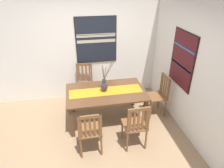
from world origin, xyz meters
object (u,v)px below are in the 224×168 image
chair_1 (90,131)px  chair_2 (158,95)px  painting_on_side_wall (182,60)px  dining_table (106,95)px  chair_3 (136,125)px  painting_on_back_wall (96,40)px  chair_0 (85,82)px  centerpiece_vase (104,86)px

chair_1 → chair_2: 1.89m
painting_on_side_wall → dining_table: bearing=170.5°
dining_table → chair_3: 1.01m
chair_3 → chair_2: bearing=48.3°
dining_table → chair_2: chair_2 is taller
chair_1 → chair_2: size_ratio=0.96×
chair_1 → painting_on_back_wall: size_ratio=0.81×
painting_on_back_wall → painting_on_side_wall: (1.55, -1.41, -0.09)m
dining_table → chair_0: chair_0 is taller
dining_table → centerpiece_vase: 0.24m
dining_table → painting_on_back_wall: painting_on_back_wall is taller
chair_1 → chair_2: (1.66, 0.91, 0.01)m
dining_table → painting_on_side_wall: bearing=-9.5°
chair_0 → chair_3: bearing=-67.0°
dining_table → painting_on_side_wall: painting_on_side_wall is taller
chair_3 → painting_on_side_wall: size_ratio=0.86×
chair_2 → painting_on_back_wall: (-1.25, 1.16, 1.01)m
centerpiece_vase → chair_0: bearing=111.6°
chair_0 → chair_1: chair_0 is taller
dining_table → chair_0: 1.00m
chair_1 → chair_2: chair_2 is taller
dining_table → painting_on_back_wall: (-0.04, 1.16, 0.89)m
dining_table → chair_0: (-0.39, 0.92, -0.12)m
centerpiece_vase → chair_1: bearing=-113.8°
dining_table → chair_0: bearing=113.3°
chair_3 → painting_on_back_wall: size_ratio=0.85×
centerpiece_vase → painting_on_side_wall: size_ratio=0.64×
painting_on_side_wall → centerpiece_vase: bearing=170.6°
painting_on_back_wall → chair_3: bearing=-78.5°
centerpiece_vase → chair_0: 1.05m
centerpiece_vase → painting_on_back_wall: bearing=90.1°
chair_0 → painting_on_back_wall: painting_on_back_wall is taller
chair_2 → chair_3: same height
centerpiece_vase → painting_on_back_wall: (-0.00, 1.16, 0.65)m
chair_3 → painting_on_side_wall: 1.60m
dining_table → painting_on_back_wall: size_ratio=1.47×
centerpiece_vase → chair_2: centerpiece_vase is taller
chair_3 → painting_on_side_wall: painting_on_side_wall is taller
chair_0 → painting_on_side_wall: bearing=-31.5°
painting_on_side_wall → chair_3: bearing=-148.9°
centerpiece_vase → painting_on_side_wall: bearing=-9.4°
chair_2 → painting_on_side_wall: (0.29, -0.25, 0.93)m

